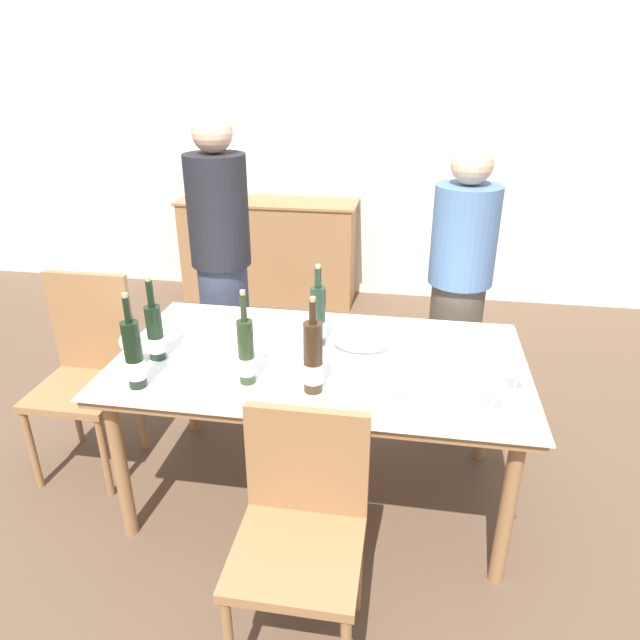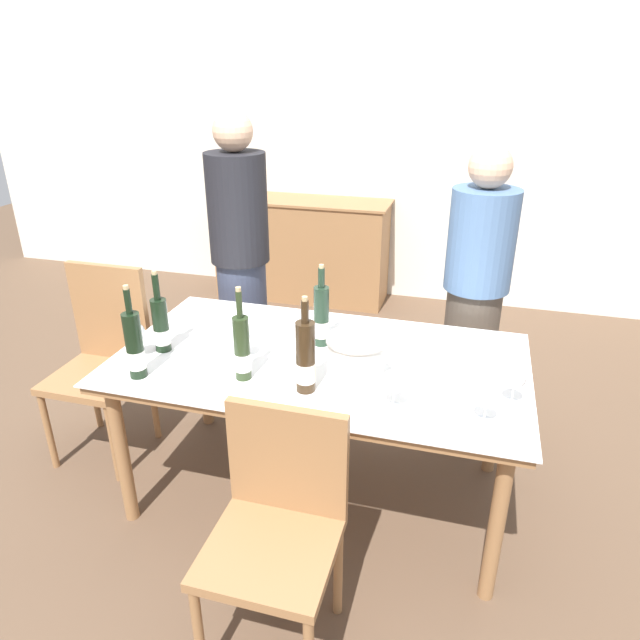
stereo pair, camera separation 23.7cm
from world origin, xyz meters
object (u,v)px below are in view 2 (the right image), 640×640
(wine_bottle_3, at_px, (305,359))
(wine_glass_0, at_px, (515,380))
(person_guest_left, at_px, (474,300))
(dining_table, at_px, (320,372))
(wine_glass_4, at_px, (135,333))
(sideboard_cabinet, at_px, (302,249))
(chair_left_end, at_px, (104,351))
(ice_bucket, at_px, (356,361))
(wine_glass_2, at_px, (242,335))
(wine_glass_1, at_px, (487,398))
(person_host, at_px, (241,264))
(wine_bottle_2, at_px, (135,347))
(wine_glass_3, at_px, (394,382))
(wine_bottle_4, at_px, (161,325))
(chair_near_front, at_px, (278,518))
(wine_bottle_1, at_px, (242,349))
(wine_bottle_0, at_px, (321,317))

(wine_bottle_3, distance_m, wine_glass_0, 0.78)
(wine_bottle_3, height_order, person_guest_left, person_guest_left)
(dining_table, distance_m, person_guest_left, 0.97)
(wine_glass_4, bearing_deg, sideboard_cabinet, 91.58)
(wine_bottle_3, distance_m, chair_left_end, 1.28)
(ice_bucket, height_order, wine_glass_2, ice_bucket)
(wine_glass_0, bearing_deg, chair_left_end, 172.84)
(wine_bottle_3, bearing_deg, wine_glass_4, 175.26)
(dining_table, xyz_separation_m, person_guest_left, (0.62, 0.74, 0.11))
(wine_glass_1, height_order, chair_left_end, chair_left_end)
(wine_glass_0, xyz_separation_m, wine_glass_2, (-1.10, 0.07, 0.01))
(person_host, xyz_separation_m, person_guest_left, (1.30, -0.02, -0.07))
(wine_glass_0, xyz_separation_m, wine_glass_4, (-1.54, -0.05, 0.01))
(chair_left_end, bearing_deg, wine_bottle_2, -41.15)
(wine_bottle_2, height_order, person_guest_left, person_guest_left)
(wine_glass_3, bearing_deg, chair_left_end, 165.64)
(wine_bottle_4, bearing_deg, wine_bottle_3, -12.22)
(chair_near_front, bearing_deg, wine_glass_4, 147.58)
(wine_glass_2, bearing_deg, chair_near_front, -59.49)
(wine_glass_1, distance_m, wine_glass_4, 1.45)
(wine_bottle_1, height_order, person_host, person_host)
(person_host, bearing_deg, wine_bottle_0, -44.14)
(wine_bottle_0, bearing_deg, wine_bottle_3, -83.16)
(sideboard_cabinet, distance_m, wine_bottle_3, 2.82)
(ice_bucket, bearing_deg, wine_glass_0, 2.45)
(ice_bucket, xyz_separation_m, wine_bottle_3, (-0.18, -0.09, 0.03))
(dining_table, relative_size, wine_bottle_2, 4.44)
(wine_glass_4, bearing_deg, wine_bottle_2, -57.25)
(sideboard_cabinet, height_order, wine_glass_1, wine_glass_1)
(wine_bottle_0, distance_m, chair_left_end, 1.18)
(sideboard_cabinet, relative_size, ice_bucket, 6.32)
(chair_near_front, bearing_deg, wine_bottle_2, 152.67)
(wine_bottle_3, relative_size, wine_glass_1, 2.71)
(wine_bottle_0, xyz_separation_m, person_host, (-0.65, 0.63, -0.02))
(chair_near_front, bearing_deg, wine_glass_1, 33.58)
(wine_bottle_3, xyz_separation_m, wine_glass_0, (0.77, 0.11, -0.03))
(wine_bottle_4, xyz_separation_m, chair_near_front, (0.74, -0.61, -0.34))
(wine_bottle_3, bearing_deg, chair_near_front, -85.07)
(wine_glass_3, height_order, chair_left_end, chair_left_end)
(dining_table, bearing_deg, person_guest_left, 50.23)
(ice_bucket, bearing_deg, chair_left_end, 168.77)
(wine_bottle_3, xyz_separation_m, person_guest_left, (0.60, 1.01, -0.09))
(wine_bottle_4, bearing_deg, wine_glass_0, -1.57)
(person_host, bearing_deg, person_guest_left, -0.99)
(wine_glass_4, distance_m, chair_left_end, 0.58)
(ice_bucket, relative_size, person_host, 0.14)
(wine_bottle_1, distance_m, wine_glass_4, 0.51)
(wine_bottle_0, height_order, wine_bottle_2, wine_bottle_2)
(wine_glass_3, bearing_deg, wine_glass_4, 174.97)
(sideboard_cabinet, distance_m, wine_bottle_0, 2.43)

